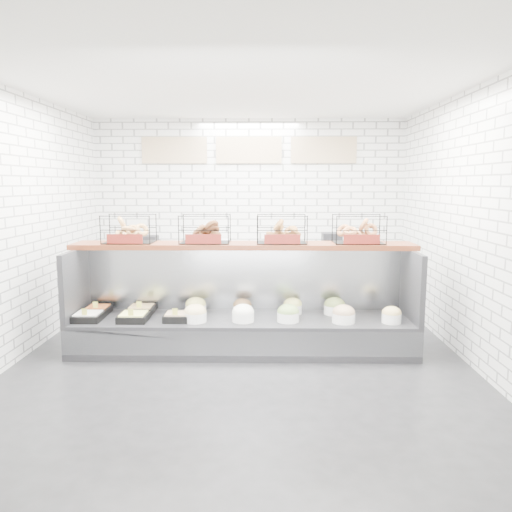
{
  "coord_description": "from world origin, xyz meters",
  "views": [
    {
      "loc": [
        0.25,
        -5.44,
        1.97
      ],
      "look_at": [
        0.15,
        0.45,
        1.11
      ],
      "focal_mm": 35.0,
      "sensor_mm": 36.0,
      "label": 1
    }
  ],
  "objects": [
    {
      "name": "ground",
      "position": [
        0.0,
        0.0,
        0.0
      ],
      "size": [
        5.5,
        5.5,
        0.0
      ],
      "primitive_type": "plane",
      "color": "black",
      "rests_on": "ground"
    },
    {
      "name": "prep_counter",
      "position": [
        -0.01,
        2.43,
        0.47
      ],
      "size": [
        4.0,
        0.6,
        1.2
      ],
      "color": "#93969B",
      "rests_on": "ground"
    },
    {
      "name": "display_case",
      "position": [
        -0.0,
        0.34,
        0.33
      ],
      "size": [
        4.0,
        0.9,
        1.2
      ],
      "color": "black",
      "rests_on": "ground"
    },
    {
      "name": "bagel_shelf",
      "position": [
        -0.0,
        0.52,
        1.38
      ],
      "size": [
        4.1,
        0.5,
        0.4
      ],
      "color": "#4E2010",
      "rests_on": "display_case"
    },
    {
      "name": "room_shell",
      "position": [
        0.0,
        0.6,
        2.06
      ],
      "size": [
        5.02,
        5.51,
        3.01
      ],
      "color": "white",
      "rests_on": "ground"
    }
  ]
}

